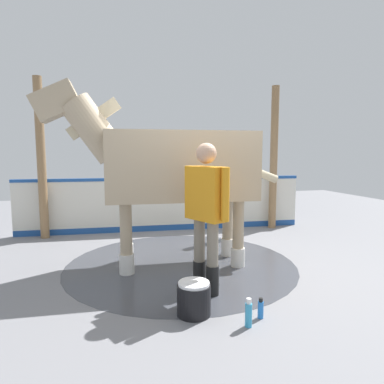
% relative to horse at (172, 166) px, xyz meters
% --- Properties ---
extents(ground_plane, '(16.00, 16.00, 0.02)m').
position_rel_horse_xyz_m(ground_plane, '(-0.43, 0.14, -1.44)').
color(ground_plane, gray).
extents(wet_patch, '(3.32, 3.32, 0.00)m').
position_rel_horse_xyz_m(wet_patch, '(-0.12, 0.01, -1.43)').
color(wet_patch, '#42444C').
rests_on(wet_patch, ground).
extents(barrier_wall, '(5.88, 0.53, 1.12)m').
position_rel_horse_xyz_m(barrier_wall, '(-0.29, -2.16, -0.91)').
color(barrier_wall, silver).
rests_on(barrier_wall, ground).
extents(roof_post_near, '(0.16, 0.16, 3.01)m').
position_rel_horse_xyz_m(roof_post_near, '(2.04, -2.15, 0.08)').
color(roof_post_near, olive).
rests_on(roof_post_near, ground).
extents(roof_post_far, '(0.16, 0.16, 3.01)m').
position_rel_horse_xyz_m(roof_post_far, '(-2.59, -1.79, 0.08)').
color(roof_post_far, olive).
rests_on(roof_post_far, ground).
extents(horse, '(3.44, 1.09, 2.56)m').
position_rel_horse_xyz_m(horse, '(0.00, 0.00, 0.00)').
color(horse, tan).
rests_on(horse, ground).
extents(handler, '(0.41, 0.63, 1.73)m').
position_rel_horse_xyz_m(handler, '(-0.17, 1.05, -0.42)').
color(handler, black).
rests_on(handler, ground).
extents(wash_bucket, '(0.34, 0.34, 0.34)m').
position_rel_horse_xyz_m(wash_bucket, '(0.11, 1.55, -1.26)').
color(wash_bucket, black).
rests_on(wash_bucket, ground).
extents(bottle_shampoo, '(0.07, 0.07, 0.28)m').
position_rel_horse_xyz_m(bottle_shampoo, '(-0.31, 1.91, -1.30)').
color(bottle_shampoo, '#3399CC').
rests_on(bottle_shampoo, ground).
extents(bottle_spray, '(0.06, 0.06, 0.21)m').
position_rel_horse_xyz_m(bottle_spray, '(-0.50, 1.79, -1.34)').
color(bottle_spray, blue).
rests_on(bottle_spray, ground).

